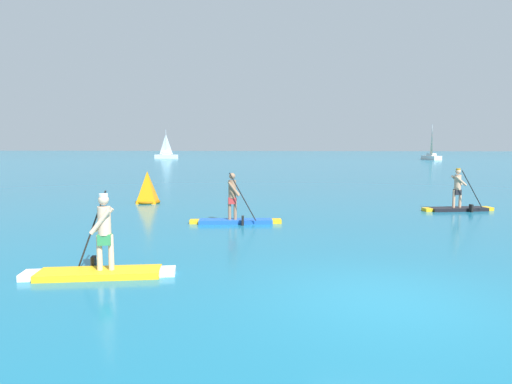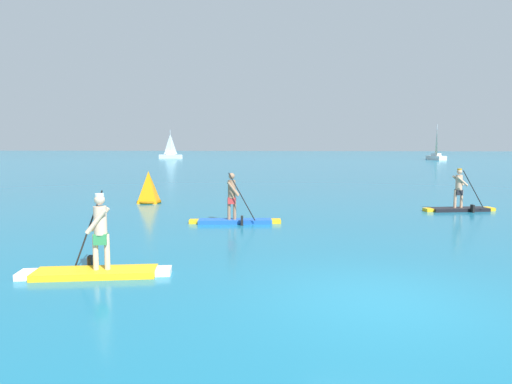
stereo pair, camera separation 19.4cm
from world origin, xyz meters
The scene contains 7 objects.
ground centered at (0.00, 0.00, 0.00)m, with size 440.00×440.00×0.00m, color #196B8C.
paddleboarder_near_left centered at (-5.58, 0.77, 0.31)m, with size 3.06×1.26×1.72m.
paddleboarder_mid_center centered at (-3.93, 7.44, 0.34)m, with size 3.16×0.98×1.78m.
paddleboarder_far_right centered at (4.61, 11.59, 0.33)m, with size 2.93×1.26×1.74m.
race_marker_buoy centered at (-8.88, 12.44, 0.66)m, with size 1.29×1.29×1.48m.
sailboat_left_horizon centered at (-30.92, 82.73, 0.85)m, with size 4.85×1.69×5.83m.
sailboat_right_horizon centered at (20.74, 81.51, 0.86)m, with size 2.40×6.25×6.56m.
Camera 1 is at (-1.32, -7.89, 2.65)m, focal length 32.19 mm.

